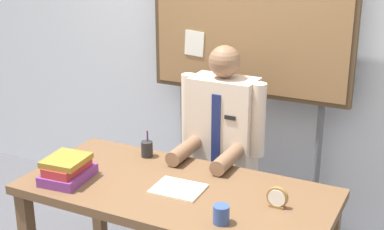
# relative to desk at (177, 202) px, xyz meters

# --- Properties ---
(back_wall) EXTENTS (6.40, 0.08, 2.70)m
(back_wall) POSITION_rel_desk_xyz_m (0.00, 1.22, 0.71)
(back_wall) COLOR silver
(back_wall) RESTS_ON ground_plane
(desk) EXTENTS (1.66, 0.78, 0.73)m
(desk) POSITION_rel_desk_xyz_m (0.00, 0.00, 0.00)
(desk) COLOR brown
(desk) RESTS_ON ground_plane
(person) EXTENTS (0.55, 0.56, 1.38)m
(person) POSITION_rel_desk_xyz_m (0.00, 0.61, -0.00)
(person) COLOR #2D2D33
(person) RESTS_ON ground_plane
(bulletin_board) EXTENTS (1.38, 0.09, 2.14)m
(bulletin_board) POSITION_rel_desk_xyz_m (-0.00, 1.01, 0.88)
(bulletin_board) COLOR #4C3823
(bulletin_board) RESTS_ON ground_plane
(book_stack) EXTENTS (0.24, 0.30, 0.13)m
(book_stack) POSITION_rel_desk_xyz_m (-0.57, -0.18, 0.15)
(book_stack) COLOR #72337F
(book_stack) RESTS_ON desk
(open_notebook) EXTENTS (0.27, 0.22, 0.01)m
(open_notebook) POSITION_rel_desk_xyz_m (0.02, -0.02, 0.09)
(open_notebook) COLOR #F4EFCC
(open_notebook) RESTS_ON desk
(desk_clock) EXTENTS (0.11, 0.04, 0.11)m
(desk_clock) POSITION_rel_desk_xyz_m (0.54, 0.03, 0.14)
(desk_clock) COLOR olive
(desk_clock) RESTS_ON desk
(coffee_mug) EXTENTS (0.08, 0.08, 0.09)m
(coffee_mug) POSITION_rel_desk_xyz_m (0.36, -0.23, 0.13)
(coffee_mug) COLOR #334C8C
(coffee_mug) RESTS_ON desk
(pen_holder) EXTENTS (0.07, 0.07, 0.16)m
(pen_holder) POSITION_rel_desk_xyz_m (-0.35, 0.29, 0.14)
(pen_holder) COLOR #262626
(pen_holder) RESTS_ON desk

